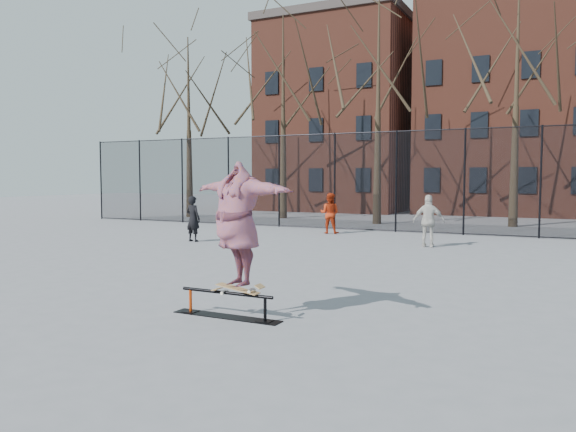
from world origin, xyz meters
The scene contains 10 objects.
ground centered at (0.00, 0.00, 0.00)m, with size 100.00×100.00×0.00m, color slate.
skate_rail centered at (-0.04, -1.43, 0.16)m, with size 1.85×0.28×0.41m.
skateboard centered at (0.17, -1.43, 0.45)m, with size 0.76×0.18×0.09m, color olive, non-canonical shape.
skater centered at (0.17, -1.43, 1.44)m, with size 2.33×0.63×1.89m, color #693B93.
bystander_black centered at (-6.61, 6.72, 0.77)m, with size 0.56×0.37×1.54m, color black.
bystander_red centered at (-3.51, 11.28, 0.78)m, with size 0.76×0.59×1.56m, color #AB2A0F.
bystander_white centered at (0.84, 8.74, 0.81)m, with size 0.95×0.40×1.63m, color beige.
fence centered at (-0.01, 13.00, 2.05)m, with size 34.03×0.07×4.00m.
tree_row centered at (-0.25, 17.15, 7.36)m, with size 33.66×7.46×10.67m.
rowhouses centered at (0.72, 26.00, 6.06)m, with size 29.00×7.00×13.00m.
Camera 1 is at (4.66, -8.70, 2.18)m, focal length 35.00 mm.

